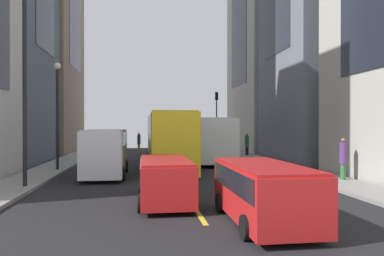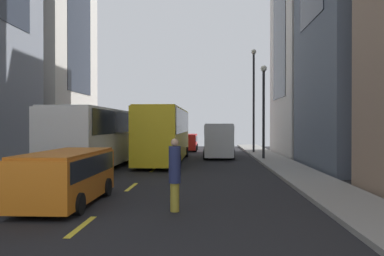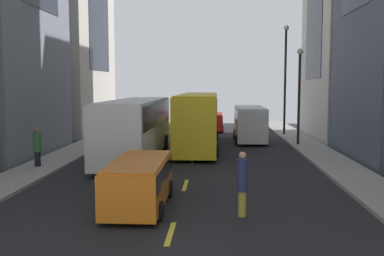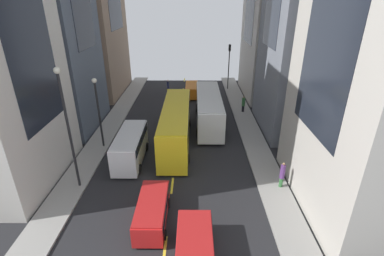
{
  "view_description": "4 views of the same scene",
  "coord_description": "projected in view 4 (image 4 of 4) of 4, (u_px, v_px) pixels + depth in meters",
  "views": [
    {
      "loc": [
        1.77,
        25.99,
        2.78
      ],
      "look_at": [
        -1.75,
        0.27,
        2.65
      ],
      "focal_mm": 34.08,
      "sensor_mm": 36.0,
      "label": 1
    },
    {
      "loc": [
        3.14,
        -24.29,
        2.49
      ],
      "look_at": [
        1.85,
        3.1,
        2.27
      ],
      "focal_mm": 36.24,
      "sensor_mm": 36.0,
      "label": 2
    },
    {
      "loc": [
        1.28,
        -26.98,
        4.22
      ],
      "look_at": [
        -0.22,
        -0.07,
        1.53
      ],
      "focal_mm": 40.87,
      "sensor_mm": 36.0,
      "label": 3
    },
    {
      "loc": [
        -1.6,
        26.62,
        12.91
      ],
      "look_at": [
        -1.45,
        2.32,
        1.7
      ],
      "focal_mm": 26.65,
      "sensor_mm": 36.0,
      "label": 4
    }
  ],
  "objects": [
    {
      "name": "lane_stripe_3",
      "position": [
        180.0,
        122.0,
        32.31
      ],
      "size": [
        0.16,
        2.0,
        0.01
      ],
      "primitive_type": "cube",
      "color": "yellow",
      "rests_on": "ground"
    },
    {
      "name": "car_red_2",
      "position": [
        195.0,
        251.0,
        14.7
      ],
      "size": [
        2.08,
        4.75,
        1.69
      ],
      "color": "red",
      "rests_on": "ground"
    },
    {
      "name": "delivery_van_white",
      "position": [
        130.0,
        145.0,
        24.1
      ],
      "size": [
        2.25,
        6.05,
        2.58
      ],
      "color": "white",
      "rests_on": "ground"
    },
    {
      "name": "car_red_0",
      "position": [
        152.0,
        210.0,
        17.59
      ],
      "size": [
        1.93,
        4.56,
        1.59
      ],
      "color": "red",
      "rests_on": "ground"
    },
    {
      "name": "lane_stripe_2",
      "position": [
        182.0,
        104.0,
        37.76
      ],
      "size": [
        0.16,
        2.0,
        0.01
      ],
      "primitive_type": "cube",
      "color": "yellow",
      "rests_on": "ground"
    },
    {
      "name": "sidewalk_east",
      "position": [
        106.0,
        133.0,
        29.6
      ],
      "size": [
        2.27,
        44.0,
        0.15
      ],
      "primitive_type": "cube",
      "color": "gray",
      "rests_on": "ground"
    },
    {
      "name": "streetlamp_near",
      "position": [
        98.0,
        106.0,
        25.16
      ],
      "size": [
        0.44,
        0.44,
        6.49
      ],
      "color": "black",
      "rests_on": "ground"
    },
    {
      "name": "car_orange_1",
      "position": [
        192.0,
        89.0,
        40.42
      ],
      "size": [
        1.95,
        4.69,
        1.65
      ],
      "color": "orange",
      "rests_on": "ground"
    },
    {
      "name": "lane_stripe_6",
      "position": [
        165.0,
        250.0,
        15.97
      ],
      "size": [
        0.16,
        2.0,
        0.01
      ],
      "primitive_type": "cube",
      "color": "yellow",
      "rests_on": "ground"
    },
    {
      "name": "pedestrian_walking_far",
      "position": [
        282.0,
        174.0,
        20.62
      ],
      "size": [
        0.35,
        0.35,
        2.04
      ],
      "rotation": [
        0.0,
        0.0,
        3.44
      ],
      "color": "#336B38",
      "rests_on": "ground"
    },
    {
      "name": "lane_stripe_5",
      "position": [
        172.0,
        185.0,
        21.41
      ],
      "size": [
        0.16,
        2.0,
        0.01
      ],
      "primitive_type": "cube",
      "color": "yellow",
      "rests_on": "ground"
    },
    {
      "name": "traffic_light_near_corner",
      "position": [
        229.0,
        59.0,
        41.6
      ],
      "size": [
        0.32,
        0.44,
        6.56
      ],
      "color": "black",
      "rests_on": "ground"
    },
    {
      "name": "lane_stripe_0",
      "position": [
        184.0,
        80.0,
        48.66
      ],
      "size": [
        0.16,
        2.0,
        0.01
      ],
      "primitive_type": "cube",
      "color": "yellow",
      "rests_on": "ground"
    },
    {
      "name": "lane_stripe_4",
      "position": [
        177.0,
        147.0,
        26.86
      ],
      "size": [
        0.16,
        2.0,
        0.01
      ],
      "primitive_type": "cube",
      "color": "yellow",
      "rests_on": "ground"
    },
    {
      "name": "streetcar_yellow",
      "position": [
        176.0,
        122.0,
        26.94
      ],
      "size": [
        2.7,
        12.18,
        3.59
      ],
      "color": "yellow",
      "rests_on": "ground"
    },
    {
      "name": "lane_stripe_1",
      "position": [
        183.0,
        90.0,
        43.21
      ],
      "size": [
        0.16,
        2.0,
        0.01
      ],
      "primitive_type": "cube",
      "color": "yellow",
      "rests_on": "ground"
    },
    {
      "name": "streetlamp_far",
      "position": [
        67.0,
        120.0,
        19.01
      ],
      "size": [
        0.44,
        0.44,
        8.84
      ],
      "color": "black",
      "rests_on": "ground"
    },
    {
      "name": "sidewalk_west",
      "position": [
        251.0,
        133.0,
        29.52
      ],
      "size": [
        2.27,
        44.0,
        0.15
      ],
      "primitive_type": "cube",
      "color": "gray",
      "rests_on": "ground"
    },
    {
      "name": "city_bus_white",
      "position": [
        209.0,
        106.0,
        31.13
      ],
      "size": [
        2.8,
        11.14,
        3.35
      ],
      "color": "silver",
      "rests_on": "ground"
    },
    {
      "name": "ground_plane",
      "position": [
        178.0,
        133.0,
        29.59
      ],
      "size": [
        41.3,
        41.3,
        0.0
      ],
      "primitive_type": "plane",
      "color": "black"
    },
    {
      "name": "pedestrian_crossing_mid",
      "position": [
        243.0,
        104.0,
        34.43
      ],
      "size": [
        0.39,
        0.39,
        1.94
      ],
      "rotation": [
        0.0,
        0.0,
        4.09
      ],
      "color": "black",
      "rests_on": "ground"
    },
    {
      "name": "pedestrian_waiting_curb",
      "position": [
        168.0,
        87.0,
        41.16
      ],
      "size": [
        0.35,
        0.35,
        2.1
      ],
      "rotation": [
        0.0,
        0.0,
        2.88
      ],
      "color": "gold",
      "rests_on": "ground"
    }
  ]
}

